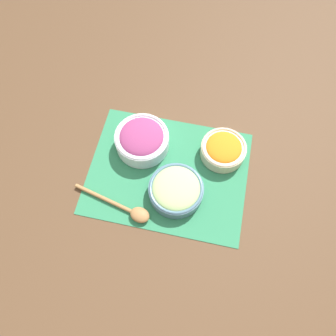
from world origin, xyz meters
The scene contains 6 objects.
ground_plane centered at (0.00, 0.00, 0.00)m, with size 3.00×3.00×0.00m, color #513823.
placemat centered at (0.00, 0.00, 0.00)m, with size 0.49×0.38×0.00m.
cucumber_bowl centered at (-0.04, 0.06, 0.03)m, with size 0.16×0.16×0.06m.
onion_bowl centered at (0.10, -0.08, 0.04)m, with size 0.17×0.17×0.08m.
carrot_bowl centered at (-0.16, -0.10, 0.03)m, with size 0.14×0.14×0.06m.
wooden_spoon centered at (0.09, 0.15, 0.01)m, with size 0.25×0.09×0.02m.
Camera 1 is at (-0.09, 0.40, 0.94)m, focal length 35.00 mm.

